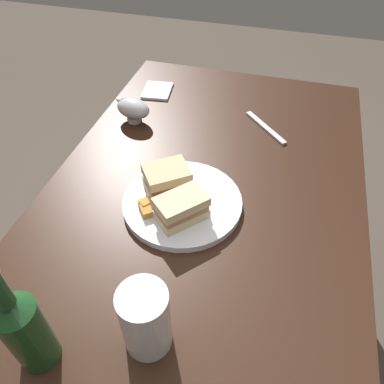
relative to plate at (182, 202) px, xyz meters
name	(u,v)px	position (x,y,z in m)	size (l,w,h in m)	color
ground_plane	(198,332)	(0.04, -0.04, -0.74)	(6.00, 6.00, 0.00)	#4C4238
dining_table	(199,280)	(0.04, -0.04, -0.37)	(1.30, 0.77, 0.73)	black
plate	(182,202)	(0.00, 0.00, 0.00)	(0.28, 0.28, 0.02)	white
sandwich_half_left	(167,179)	(0.03, 0.05, 0.04)	(0.12, 0.13, 0.06)	#CCB284
sandwich_half_right	(181,208)	(-0.05, -0.01, 0.04)	(0.13, 0.12, 0.06)	beige
potato_wedge_front	(173,211)	(-0.05, 0.01, 0.02)	(0.04, 0.02, 0.02)	#B77F33
potato_wedge_middle	(152,202)	(-0.03, 0.06, 0.02)	(0.06, 0.02, 0.02)	#B77F33
potato_wedge_back	(145,208)	(-0.06, 0.07, 0.02)	(0.05, 0.02, 0.02)	#B77F33
potato_wedge_left_edge	(151,207)	(-0.05, 0.06, 0.02)	(0.04, 0.02, 0.02)	#AD702D
pint_glass	(148,323)	(-0.32, -0.04, 0.06)	(0.08, 0.08, 0.14)	white
gravy_boat	(133,108)	(0.30, 0.24, 0.03)	(0.09, 0.12, 0.07)	#B7B7BC
cider_bottle	(24,328)	(-0.40, 0.13, 0.09)	(0.07, 0.07, 0.25)	#19421E
napkin	(157,91)	(0.48, 0.23, 0.00)	(0.11, 0.09, 0.01)	white
fork	(265,127)	(0.36, -0.15, 0.00)	(0.18, 0.02, 0.01)	silver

